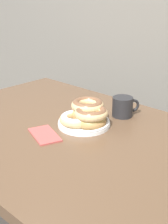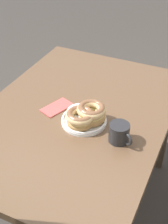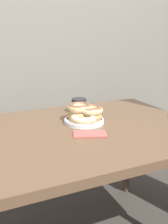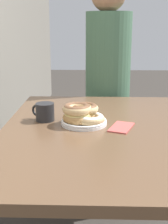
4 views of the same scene
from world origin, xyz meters
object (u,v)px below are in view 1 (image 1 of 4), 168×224
object	(u,v)px
donut_plate	(86,115)
coffee_mug	(123,106)
dining_table	(62,143)
napkin	(45,135)

from	to	relation	value
donut_plate	coffee_mug	distance (m)	0.19
dining_table	donut_plate	xyz separation A→B (m)	(0.06, 0.08, 0.12)
donut_plate	napkin	size ratio (longest dim) A/B	1.33
donut_plate	dining_table	bearing A→B (deg)	-125.72
donut_plate	napkin	distance (m)	0.19
napkin	donut_plate	bearing A→B (deg)	73.90
coffee_mug	napkin	size ratio (longest dim) A/B	0.67
napkin	dining_table	bearing A→B (deg)	94.02
donut_plate	coffee_mug	size ratio (longest dim) A/B	1.98
coffee_mug	donut_plate	bearing A→B (deg)	-104.61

